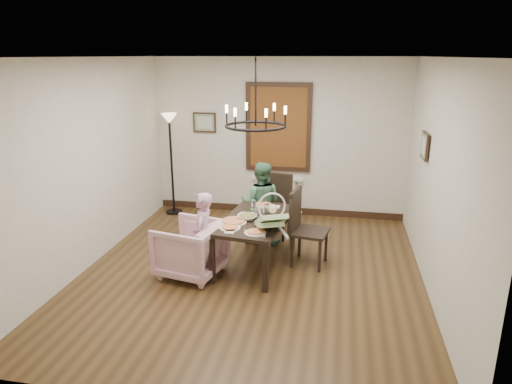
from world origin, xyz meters
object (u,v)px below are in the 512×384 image
(baby_bouncer, at_px, (271,219))
(floor_lamp, at_px, (172,166))
(dining_table, at_px, (256,224))
(armchair, at_px, (191,249))
(elderly_woman, at_px, (203,243))
(drinking_glass, at_px, (257,213))
(chair_right, at_px, (310,228))
(seated_man, at_px, (261,210))
(chair_far, at_px, (275,206))

(baby_bouncer, xyz_separation_m, floor_lamp, (-2.19, 2.34, 0.03))
(dining_table, height_order, armchair, armchair)
(dining_table, relative_size, floor_lamp, 0.88)
(floor_lamp, bearing_deg, elderly_woman, -61.25)
(elderly_woman, xyz_separation_m, drinking_glass, (0.61, 0.53, 0.28))
(dining_table, distance_m, drinking_glass, 0.16)
(chair_right, distance_m, armchair, 1.65)
(armchair, xyz_separation_m, baby_bouncer, (1.08, -0.01, 0.50))
(dining_table, relative_size, drinking_glass, 11.15)
(seated_man, bearing_deg, dining_table, 94.99)
(chair_right, distance_m, floor_lamp, 3.18)
(armchair, xyz_separation_m, floor_lamp, (-1.12, 2.33, 0.54))
(chair_far, relative_size, seated_man, 0.95)
(baby_bouncer, height_order, floor_lamp, floor_lamp)
(armchair, bearing_deg, chair_right, 123.31)
(elderly_woman, bearing_deg, armchair, -112.87)
(armchair, relative_size, drinking_glass, 5.65)
(chair_far, relative_size, elderly_woman, 1.05)
(seated_man, xyz_separation_m, floor_lamp, (-1.84, 1.08, 0.37))
(elderly_woman, relative_size, drinking_glass, 6.83)
(chair_far, bearing_deg, drinking_glass, -87.90)
(armchair, bearing_deg, drinking_glass, 131.23)
(chair_far, height_order, armchair, chair_far)
(chair_far, xyz_separation_m, drinking_glass, (-0.10, -1.08, 0.26))
(floor_lamp, bearing_deg, seated_man, -30.52)
(dining_table, distance_m, seated_man, 0.81)
(chair_far, xyz_separation_m, armchair, (-0.91, -1.53, -0.14))
(chair_far, xyz_separation_m, chair_right, (0.62, -0.93, 0.03))
(chair_right, distance_m, drinking_glass, 0.76)
(chair_right, bearing_deg, dining_table, 113.30)
(seated_man, distance_m, floor_lamp, 2.17)
(dining_table, height_order, chair_far, chair_far)
(elderly_woman, relative_size, floor_lamp, 0.54)
(chair_right, xyz_separation_m, drinking_glass, (-0.72, -0.14, 0.23))
(armchair, bearing_deg, baby_bouncer, 101.24)
(dining_table, bearing_deg, armchair, -143.76)
(chair_right, relative_size, drinking_glass, 7.62)
(dining_table, xyz_separation_m, elderly_woman, (-0.60, -0.50, -0.13))
(baby_bouncer, distance_m, floor_lamp, 3.20)
(armchair, height_order, drinking_glass, drinking_glass)
(armchair, relative_size, floor_lamp, 0.45)
(chair_far, xyz_separation_m, baby_bouncer, (0.17, -1.54, 0.36))
(elderly_woman, distance_m, drinking_glass, 0.86)
(seated_man, relative_size, floor_lamp, 0.59)
(chair_far, height_order, baby_bouncer, baby_bouncer)
(elderly_woman, height_order, seated_man, seated_man)
(dining_table, relative_size, chair_far, 1.56)
(baby_bouncer, bearing_deg, drinking_glass, 95.90)
(dining_table, bearing_deg, floor_lamp, 142.98)
(floor_lamp, bearing_deg, baby_bouncer, -46.83)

